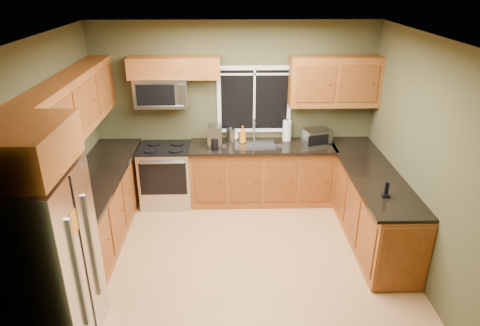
{
  "coord_description": "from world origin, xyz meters",
  "views": [
    {
      "loc": [
        -0.07,
        -4.46,
        3.29
      ],
      "look_at": [
        0.05,
        0.35,
        1.15
      ],
      "focal_mm": 32.0,
      "sensor_mm": 36.0,
      "label": 1
    }
  ],
  "objects_px": {
    "paper_towel_roll": "(287,131)",
    "soap_bottle_c": "(235,135)",
    "toaster_oven": "(316,137)",
    "refrigerator": "(45,265)",
    "microwave": "(162,92)",
    "range": "(166,175)",
    "coffee_maker": "(215,137)",
    "soap_bottle_a": "(243,134)",
    "kettle": "(231,134)",
    "cordless_phone": "(386,192)"
  },
  "relations": [
    {
      "from": "paper_towel_roll",
      "to": "soap_bottle_c",
      "type": "bearing_deg",
      "value": 178.57
    },
    {
      "from": "toaster_oven",
      "to": "refrigerator",
      "type": "bearing_deg",
      "value": -136.72
    },
    {
      "from": "microwave",
      "to": "soap_bottle_c",
      "type": "relative_size",
      "value": 4.41
    },
    {
      "from": "range",
      "to": "microwave",
      "type": "distance_m",
      "value": 1.27
    },
    {
      "from": "refrigerator",
      "to": "coffee_maker",
      "type": "xyz_separation_m",
      "value": [
        1.45,
        2.7,
        0.2
      ]
    },
    {
      "from": "range",
      "to": "soap_bottle_a",
      "type": "relative_size",
      "value": 3.54
    },
    {
      "from": "refrigerator",
      "to": "coffee_maker",
      "type": "height_order",
      "value": "refrigerator"
    },
    {
      "from": "range",
      "to": "kettle",
      "type": "height_order",
      "value": "kettle"
    },
    {
      "from": "range",
      "to": "toaster_oven",
      "type": "distance_m",
      "value": 2.35
    },
    {
      "from": "range",
      "to": "paper_towel_roll",
      "type": "bearing_deg",
      "value": 6.49
    },
    {
      "from": "coffee_maker",
      "to": "soap_bottle_a",
      "type": "relative_size",
      "value": 1.27
    },
    {
      "from": "soap_bottle_c",
      "to": "coffee_maker",
      "type": "bearing_deg",
      "value": -134.05
    },
    {
      "from": "range",
      "to": "coffee_maker",
      "type": "distance_m",
      "value": 0.99
    },
    {
      "from": "toaster_oven",
      "to": "cordless_phone",
      "type": "height_order",
      "value": "toaster_oven"
    },
    {
      "from": "refrigerator",
      "to": "soap_bottle_c",
      "type": "height_order",
      "value": "refrigerator"
    },
    {
      "from": "toaster_oven",
      "to": "kettle",
      "type": "bearing_deg",
      "value": 172.7
    },
    {
      "from": "microwave",
      "to": "kettle",
      "type": "bearing_deg",
      "value": 2.56
    },
    {
      "from": "microwave",
      "to": "kettle",
      "type": "xyz_separation_m",
      "value": [
        0.99,
        0.04,
        -0.68
      ]
    },
    {
      "from": "range",
      "to": "microwave",
      "type": "xyz_separation_m",
      "value": [
        -0.0,
        0.14,
        1.26
      ]
    },
    {
      "from": "refrigerator",
      "to": "toaster_oven",
      "type": "xyz_separation_m",
      "value": [
        2.96,
        2.79,
        0.16
      ]
    },
    {
      "from": "paper_towel_roll",
      "to": "soap_bottle_a",
      "type": "bearing_deg",
      "value": -171.66
    },
    {
      "from": "toaster_oven",
      "to": "soap_bottle_c",
      "type": "relative_size",
      "value": 2.62
    },
    {
      "from": "soap_bottle_c",
      "to": "microwave",
      "type": "bearing_deg",
      "value": -174.87
    },
    {
      "from": "toaster_oven",
      "to": "soap_bottle_a",
      "type": "relative_size",
      "value": 1.71
    },
    {
      "from": "soap_bottle_a",
      "to": "soap_bottle_c",
      "type": "height_order",
      "value": "soap_bottle_a"
    },
    {
      "from": "microwave",
      "to": "soap_bottle_c",
      "type": "xyz_separation_m",
      "value": [
        1.05,
        0.09,
        -0.7
      ]
    },
    {
      "from": "range",
      "to": "soap_bottle_c",
      "type": "xyz_separation_m",
      "value": [
        1.05,
        0.23,
        0.56
      ]
    },
    {
      "from": "refrigerator",
      "to": "toaster_oven",
      "type": "distance_m",
      "value": 4.07
    },
    {
      "from": "toaster_oven",
      "to": "coffee_maker",
      "type": "bearing_deg",
      "value": -176.71
    },
    {
      "from": "coffee_maker",
      "to": "kettle",
      "type": "height_order",
      "value": "coffee_maker"
    },
    {
      "from": "coffee_maker",
      "to": "range",
      "type": "bearing_deg",
      "value": 174.69
    },
    {
      "from": "soap_bottle_a",
      "to": "cordless_phone",
      "type": "height_order",
      "value": "soap_bottle_a"
    },
    {
      "from": "microwave",
      "to": "cordless_phone",
      "type": "distance_m",
      "value": 3.36
    },
    {
      "from": "microwave",
      "to": "toaster_oven",
      "type": "relative_size",
      "value": 1.68
    },
    {
      "from": "refrigerator",
      "to": "soap_bottle_a",
      "type": "distance_m",
      "value": 3.43
    },
    {
      "from": "coffee_maker",
      "to": "soap_bottle_a",
      "type": "height_order",
      "value": "coffee_maker"
    },
    {
      "from": "soap_bottle_a",
      "to": "refrigerator",
      "type": "bearing_deg",
      "value": -122.84
    },
    {
      "from": "refrigerator",
      "to": "paper_towel_roll",
      "type": "relative_size",
      "value": 5.3
    },
    {
      "from": "toaster_oven",
      "to": "paper_towel_roll",
      "type": "height_order",
      "value": "paper_towel_roll"
    },
    {
      "from": "range",
      "to": "soap_bottle_a",
      "type": "xyz_separation_m",
      "value": [
        1.17,
        0.11,
        0.6
      ]
    },
    {
      "from": "range",
      "to": "soap_bottle_c",
      "type": "relative_size",
      "value": 5.44
    },
    {
      "from": "toaster_oven",
      "to": "soap_bottle_c",
      "type": "height_order",
      "value": "toaster_oven"
    },
    {
      "from": "kettle",
      "to": "range",
      "type": "bearing_deg",
      "value": -169.67
    },
    {
      "from": "refrigerator",
      "to": "microwave",
      "type": "height_order",
      "value": "microwave"
    },
    {
      "from": "coffee_maker",
      "to": "soap_bottle_a",
      "type": "distance_m",
      "value": 0.45
    },
    {
      "from": "refrigerator",
      "to": "cordless_phone",
      "type": "distance_m",
      "value": 3.63
    },
    {
      "from": "cordless_phone",
      "to": "toaster_oven",
      "type": "bearing_deg",
      "value": 106.56
    },
    {
      "from": "soap_bottle_a",
      "to": "cordless_phone",
      "type": "bearing_deg",
      "value": -47.71
    },
    {
      "from": "soap_bottle_a",
      "to": "soap_bottle_c",
      "type": "xyz_separation_m",
      "value": [
        -0.12,
        0.12,
        -0.05
      ]
    },
    {
      "from": "range",
      "to": "soap_bottle_a",
      "type": "height_order",
      "value": "soap_bottle_a"
    }
  ]
}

